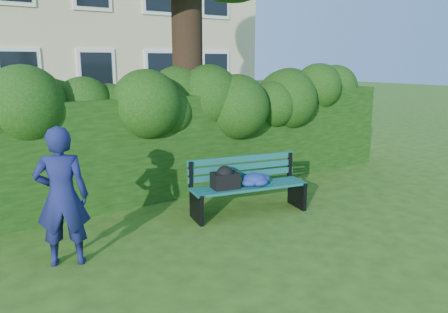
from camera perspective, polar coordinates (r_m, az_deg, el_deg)
ground at (r=6.52m, az=3.02°, el=-9.13°), size 80.00×80.00×0.00m
hedge at (r=8.06m, az=-6.43°, el=1.66°), size 10.00×1.00×1.80m
park_bench at (r=6.91m, az=2.74°, el=-3.47°), size 1.94×0.93×0.89m
man_reading at (r=5.44m, az=-20.41°, el=-4.96°), size 0.72×0.60×1.67m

